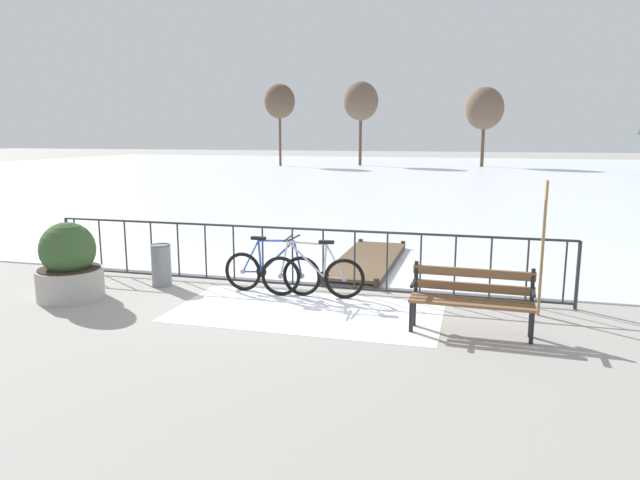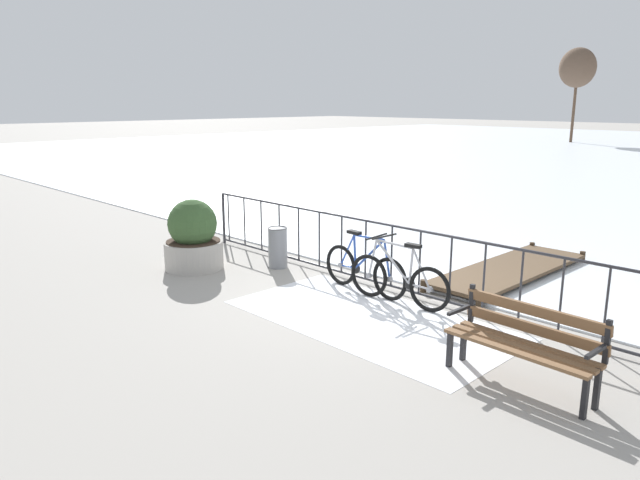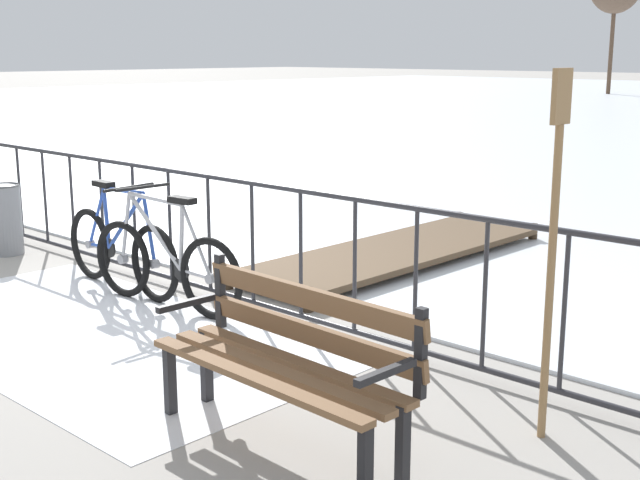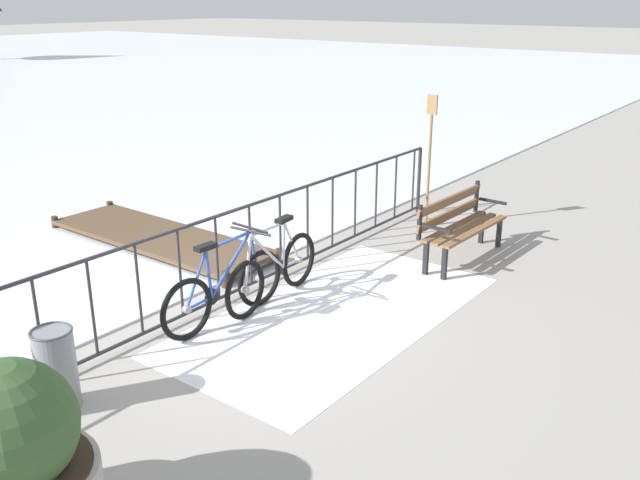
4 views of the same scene
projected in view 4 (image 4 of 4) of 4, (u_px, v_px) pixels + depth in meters
The scene contains 10 objects.
ground_plane at pixel (220, 305), 7.77m from camera, with size 160.00×160.00×0.00m, color #9E9991.
snow_patch at pixel (336, 314), 7.53m from camera, with size 3.98×2.04×0.01m, color white.
railing_fence at pixel (217, 259), 7.58m from camera, with size 9.06×0.06×1.07m.
bicycle_near_railing at pixel (225, 290), 7.25m from camera, with size 1.71×0.52×0.97m.
bicycle_second at pixel (274, 271), 7.76m from camera, with size 1.71×0.52×0.97m.
park_bench at pixel (459, 222), 8.98m from camera, with size 1.61×0.53×0.89m.
planter_with_shrub at pixel (14, 463), 4.27m from camera, with size 1.03×1.03×1.25m.
trash_bin at pixel (56, 369), 5.71m from camera, with size 0.35×0.35×0.73m.
oar_upright at pixel (430, 153), 10.06m from camera, with size 0.04×0.16×1.98m.
wooden_dock at pixel (159, 237), 9.60m from camera, with size 1.10×3.69×0.20m.
Camera 4 is at (-4.92, -5.20, 3.30)m, focal length 38.37 mm.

